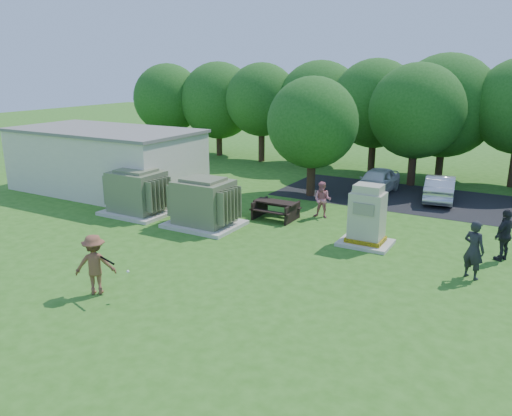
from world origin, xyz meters
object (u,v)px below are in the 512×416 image
Objects in this scene: generator_cabinet at (367,219)px; car_white at (377,181)px; car_silver_a at (440,188)px; picnic_table at (276,208)px; transformer_right at (204,204)px; transformer_left at (137,193)px; batter at (95,264)px; person_walking_right at (505,235)px; person_by_generator at (474,250)px; person_at_picnic at (322,200)px.

car_white is at bearing 103.94° from generator_cabinet.
picnic_table is at bearing 43.04° from car_silver_a.
picnic_table is at bearing 47.95° from transformer_right.
transformer_left is 1.29× the size of generator_cabinet.
generator_cabinet is 8.26m from car_silver_a.
transformer_right is 12.17m from car_silver_a.
batter is 1.00× the size of person_walking_right.
batter is 11.63m from person_by_generator.
person_walking_right is at bearing 107.51° from car_silver_a.
generator_cabinet is 1.28× the size of batter.
picnic_table is 0.98× the size of person_by_generator.
person_by_generator reaches higher than person_walking_right.
transformer_right is 0.77× the size of car_white.
generator_cabinet is at bearing 74.13° from car_silver_a.
car_silver_a is (5.68, 6.92, 0.15)m from picnic_table.
person_at_picnic is at bearing -3.41° from person_by_generator.
generator_cabinet is 1.43× the size of person_at_picnic.
transformer_left is 14.82m from car_silver_a.
car_white is 3.19m from car_silver_a.
person_at_picnic is (7.56, 3.58, -0.15)m from transformer_left.
picnic_table is 8.79m from person_by_generator.
generator_cabinet is at bearing -46.78° from person_at_picnic.
generator_cabinet is at bearing 9.75° from transformer_right.
car_silver_a is at bearing -149.15° from batter.
person_by_generator is at bearing 9.89° from person_walking_right.
person_by_generator is 11.12m from car_white.
generator_cabinet is 8.31m from car_white.
picnic_table is at bearing -150.45° from person_at_picnic.
picnic_table is 7.25m from car_white.
car_white is (0.78, 5.61, -0.16)m from person_at_picnic.
batter is at bearing 61.45° from person_by_generator.
transformer_right is at bearing -113.16° from car_white.
generator_cabinet reaches higher than car_silver_a.
batter reaches higher than car_silver_a.
transformer_right is 1.65× the size of batter.
person_by_generator is 7.68m from person_at_picnic.
car_silver_a is (6.81, 16.22, -0.26)m from batter.
car_white reaches higher than picnic_table.
person_walking_right is at bearing -2.65° from picnic_table.
batter is at bearing -124.90° from generator_cabinet.
person_by_generator is at bearing -35.22° from person_at_picnic.
generator_cabinet reaches higher than transformer_right.
person_walking_right is (11.27, 1.96, -0.05)m from transformer_right.
transformer_left is 0.76× the size of car_silver_a.
transformer_right is 6.99m from batter.
car_white is at bearing 76.57° from person_at_picnic.
transformer_left reaches higher than person_by_generator.
batter is (1.02, -6.92, -0.06)m from transformer_right.
person_by_generator is at bearing -19.36° from generator_cabinet.
generator_cabinet is 4.69m from picnic_table.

